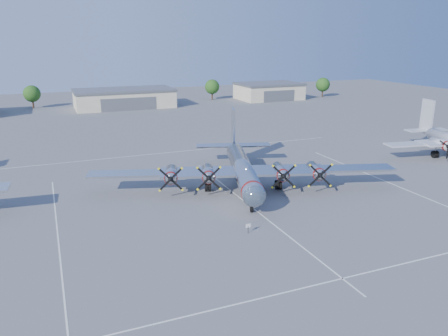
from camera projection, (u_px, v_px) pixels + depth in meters
name	position (u px, v px, depth m)	size (l,w,h in m)	color
ground	(237.00, 196.00, 56.47)	(260.00, 260.00, 0.00)	#545456
parking_lines	(243.00, 200.00, 54.92)	(60.00, 50.08, 0.01)	silver
hangar_center	(124.00, 98.00, 128.39)	(28.60, 14.60, 5.40)	#B8B292
hangar_east	(269.00, 91.00, 145.85)	(20.60, 14.60, 5.40)	#B8B292
tree_west	(32.00, 94.00, 126.00)	(4.80, 4.80, 6.64)	#382619
tree_east	(212.00, 87.00, 144.23)	(4.80, 4.80, 6.64)	#382619
tree_far_east	(323.00, 85.00, 150.95)	(4.80, 4.80, 6.64)	#382619
main_bomber_b29	(242.00, 186.00, 60.20)	(40.37, 27.61, 8.93)	silver
info_placard	(248.00, 227.00, 45.38)	(0.55, 0.08, 1.05)	black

